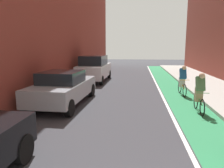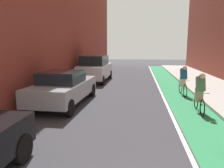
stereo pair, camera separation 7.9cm
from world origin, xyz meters
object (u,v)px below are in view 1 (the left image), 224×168
parked_suv_white (94,68)px  cyclist_mid (200,92)px  cyclist_trailing (182,80)px  parked_sedan_silver (64,87)px

parked_suv_white → cyclist_mid: bearing=-52.3°
parked_suv_white → cyclist_trailing: bearing=-36.6°
cyclist_mid → cyclist_trailing: bearing=90.5°
parked_suv_white → cyclist_mid: 9.44m
cyclist_mid → cyclist_trailing: size_ratio=0.98×
parked_sedan_silver → cyclist_mid: (5.77, -0.54, 0.02)m
cyclist_trailing → parked_suv_white: bearing=143.4°
parked_suv_white → cyclist_trailing: parked_suv_white is taller
parked_sedan_silver → parked_suv_white: 6.93m
parked_suv_white → cyclist_trailing: (5.74, -4.26, -0.21)m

